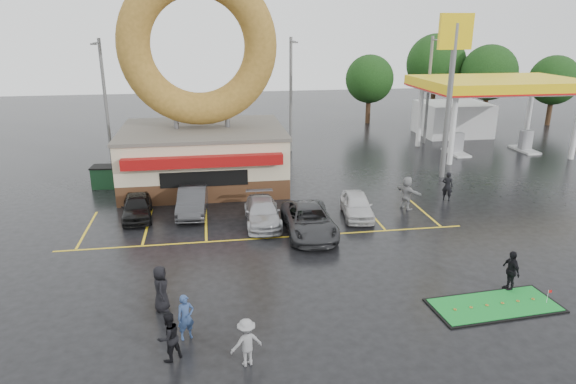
{
  "coord_description": "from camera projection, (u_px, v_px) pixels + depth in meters",
  "views": [
    {
      "loc": [
        -2.67,
        -19.57,
        10.0
      ],
      "look_at": [
        1.04,
        3.77,
        2.2
      ],
      "focal_mm": 32.0,
      "sensor_mm": 36.0,
      "label": 1
    }
  ],
  "objects": [
    {
      "name": "tree_far_c",
      "position": [
        436.0,
        64.0,
        55.23
      ],
      "size": [
        6.3,
        6.3,
        9.0
      ],
      "color": "#332114",
      "rests_on": "ground"
    },
    {
      "name": "person_walker_far",
      "position": [
        447.0,
        186.0,
        30.17
      ],
      "size": [
        0.76,
        0.71,
        1.74
      ],
      "primitive_type": "imported",
      "rotation": [
        0.0,
        0.0,
        2.51
      ],
      "color": "black",
      "rests_on": "ground"
    },
    {
      "name": "person_bystander",
      "position": [
        161.0,
        288.0,
        18.56
      ],
      "size": [
        0.58,
        0.86,
        1.74
      ],
      "primitive_type": "imported",
      "rotation": [
        0.0,
        0.0,
        1.6
      ],
      "color": "black",
      "rests_on": "ground"
    },
    {
      "name": "streetlight_left",
      "position": [
        105.0,
        98.0,
        37.58
      ],
      "size": [
        0.4,
        2.21,
        9.0
      ],
      "color": "slate",
      "rests_on": "ground"
    },
    {
      "name": "person_hoodie",
      "position": [
        247.0,
        342.0,
        15.57
      ],
      "size": [
        1.13,
        0.85,
        1.56
      ],
      "primitive_type": "imported",
      "rotation": [
        0.0,
        0.0,
        3.44
      ],
      "color": "gray",
      "rests_on": "ground"
    },
    {
      "name": "car_white",
      "position": [
        357.0,
        205.0,
        27.69
      ],
      "size": [
        2.03,
        3.97,
        1.29
      ],
      "primitive_type": "imported",
      "rotation": [
        0.0,
        0.0,
        -0.14
      ],
      "color": "silver",
      "rests_on": "ground"
    },
    {
      "name": "dumpster",
      "position": [
        108.0,
        177.0,
        32.72
      ],
      "size": [
        1.9,
        1.35,
        1.3
      ],
      "primitive_type": "cube",
      "rotation": [
        0.0,
        0.0,
        -0.09
      ],
      "color": "#163B20",
      "rests_on": "ground"
    },
    {
      "name": "person_cameraman",
      "position": [
        511.0,
        271.0,
        19.97
      ],
      "size": [
        0.45,
        0.99,
        1.66
      ],
      "primitive_type": "imported",
      "rotation": [
        0.0,
        0.0,
        -1.53
      ],
      "color": "black",
      "rests_on": "ground"
    },
    {
      "name": "gas_station",
      "position": [
        477.0,
        101.0,
        43.35
      ],
      "size": [
        12.3,
        13.65,
        5.9
      ],
      "color": "silver",
      "rests_on": "ground"
    },
    {
      "name": "streetlight_right",
      "position": [
        429.0,
        88.0,
        43.33
      ],
      "size": [
        0.4,
        2.21,
        9.0
      ],
      "color": "slate",
      "rests_on": "ground"
    },
    {
      "name": "putting_green",
      "position": [
        495.0,
        305.0,
        19.03
      ],
      "size": [
        4.93,
        2.41,
        0.6
      ],
      "color": "black",
      "rests_on": "ground"
    },
    {
      "name": "car_grey",
      "position": [
        309.0,
        221.0,
        25.4
      ],
      "size": [
        2.41,
        5.07,
        1.4
      ],
      "primitive_type": "imported",
      "rotation": [
        0.0,
        0.0,
        -0.02
      ],
      "color": "#2F2F31",
      "rests_on": "ground"
    },
    {
      "name": "person_blackjkt",
      "position": [
        169.0,
        337.0,
        15.79
      ],
      "size": [
        1.0,
        0.96,
        1.62
      ],
      "primitive_type": "imported",
      "rotation": [
        0.0,
        0.0,
        3.79
      ],
      "color": "black",
      "rests_on": "ground"
    },
    {
      "name": "person_walker_near",
      "position": [
        407.0,
        193.0,
        28.74
      ],
      "size": [
        1.29,
        1.81,
        1.89
      ],
      "primitive_type": "imported",
      "rotation": [
        0.0,
        0.0,
        2.04
      ],
      "color": "gray",
      "rests_on": "ground"
    },
    {
      "name": "tree_far_d",
      "position": [
        370.0,
        79.0,
        52.57
      ],
      "size": [
        4.9,
        4.9,
        7.0
      ],
      "color": "#332114",
      "rests_on": "ground"
    },
    {
      "name": "shell_sign",
      "position": [
        452.0,
        66.0,
        32.77
      ],
      "size": [
        2.2,
        0.36,
        10.6
      ],
      "color": "slate",
      "rests_on": "ground"
    },
    {
      "name": "donut_shop",
      "position": [
        202.0,
        116.0,
        32.21
      ],
      "size": [
        10.2,
        8.7,
        13.5
      ],
      "color": "#472B19",
      "rests_on": "ground"
    },
    {
      "name": "car_silver",
      "position": [
        262.0,
        212.0,
        26.72
      ],
      "size": [
        1.88,
        4.39,
        1.26
      ],
      "primitive_type": "imported",
      "rotation": [
        0.0,
        0.0,
        -0.03
      ],
      "color": "#A2A2A7",
      "rests_on": "ground"
    },
    {
      "name": "car_dgrey",
      "position": [
        192.0,
        201.0,
        28.15
      ],
      "size": [
        1.74,
        4.4,
        1.42
      ],
      "primitive_type": "imported",
      "rotation": [
        0.0,
        0.0,
        -0.06
      ],
      "color": "#2D2D30",
      "rests_on": "ground"
    },
    {
      "name": "tree_far_b",
      "position": [
        554.0,
        80.0,
        51.5
      ],
      "size": [
        4.9,
        4.9,
        7.0
      ],
      "color": "#332114",
      "rests_on": "ground"
    },
    {
      "name": "ground",
      "position": [
        278.0,
        269.0,
        21.89
      ],
      "size": [
        120.0,
        120.0,
        0.0
      ],
      "primitive_type": "plane",
      "color": "black",
      "rests_on": "ground"
    },
    {
      "name": "car_black",
      "position": [
        137.0,
        207.0,
        27.47
      ],
      "size": [
        1.85,
        3.92,
        1.3
      ],
      "primitive_type": "imported",
      "rotation": [
        0.0,
        0.0,
        0.09
      ],
      "color": "black",
      "rests_on": "ground"
    },
    {
      "name": "tree_far_a",
      "position": [
        489.0,
        73.0,
        52.28
      ],
      "size": [
        5.6,
        5.6,
        8.0
      ],
      "color": "#332114",
      "rests_on": "ground"
    },
    {
      "name": "person_blue",
      "position": [
        186.0,
        317.0,
        16.89
      ],
      "size": [
        0.67,
        0.56,
        1.58
      ],
      "primitive_type": "imported",
      "rotation": [
        0.0,
        0.0,
        0.36
      ],
      "color": "navy",
      "rests_on": "ground"
    },
    {
      "name": "streetlight_mid",
      "position": [
        291.0,
        92.0,
        40.6
      ],
      "size": [
        0.4,
        2.21,
        9.0
      ],
      "color": "slate",
      "rests_on": "ground"
    }
  ]
}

